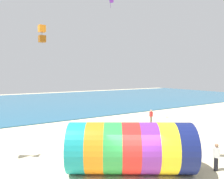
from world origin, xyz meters
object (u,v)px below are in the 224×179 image
(giant_inflatable_tube, at_px, (131,148))
(bystander_near_water, at_px, (151,116))
(kite_orange_box, at_px, (42,34))
(kite_purple_delta, at_px, (111,2))
(kite_handler, at_px, (216,157))
(bystander_mid_beach, at_px, (89,135))

(giant_inflatable_tube, height_order, bystander_near_water, giant_inflatable_tube)
(kite_orange_box, xyz_separation_m, kite_purple_delta, (9.14, 3.68, 5.25))
(kite_orange_box, distance_m, kite_purple_delta, 11.16)
(kite_handler, xyz_separation_m, kite_purple_delta, (2.18, 15.41, 13.57))
(giant_inflatable_tube, height_order, kite_handler, giant_inflatable_tube)
(giant_inflatable_tube, relative_size, bystander_mid_beach, 4.80)
(kite_purple_delta, bearing_deg, giant_inflatable_tube, -117.09)
(kite_orange_box, bearing_deg, kite_handler, -59.33)
(bystander_near_water, relative_size, bystander_mid_beach, 0.99)
(giant_inflatable_tube, height_order, kite_orange_box, kite_orange_box)
(giant_inflatable_tube, relative_size, kite_purple_delta, 6.99)
(bystander_mid_beach, bearing_deg, giant_inflatable_tube, -92.22)
(kite_handler, bearing_deg, bystander_mid_beach, 116.32)
(kite_handler, distance_m, bystander_mid_beach, 9.42)
(kite_orange_box, bearing_deg, bystander_mid_beach, -49.78)
(giant_inflatable_tube, distance_m, kite_purple_delta, 19.41)
(kite_orange_box, relative_size, bystander_near_water, 0.98)
(kite_handler, bearing_deg, bystander_near_water, 64.87)
(kite_purple_delta, height_order, bystander_mid_beach, kite_purple_delta)
(giant_inflatable_tube, xyz_separation_m, bystander_near_water, (9.88, 9.14, -0.67))
(bystander_near_water, bearing_deg, giant_inflatable_tube, -137.24)
(kite_purple_delta, distance_m, bystander_near_water, 14.50)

